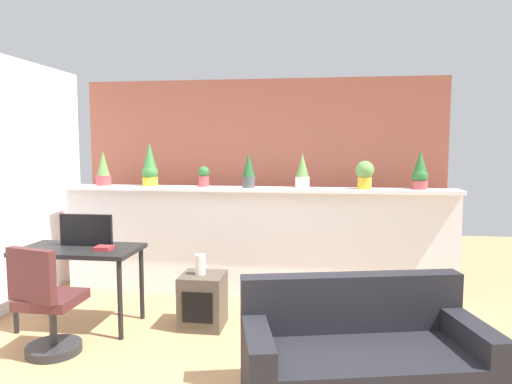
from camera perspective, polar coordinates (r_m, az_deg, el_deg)
The scene contains 18 objects.
ground_plane at distance 3.64m, azimuth -5.00°, elevation -22.17°, with size 12.00×12.00×0.00m, color tan.
divider_wall at distance 5.30m, azimuth -0.21°, elevation -6.29°, with size 4.40×0.16×1.20m, color white.
plant_shelf at distance 5.17m, azimuth -0.27°, elevation 0.33°, with size 4.40×0.31×0.04m, color white.
brick_wall_behind at distance 5.80m, azimuth 0.62°, elevation 1.26°, with size 4.40×0.10×2.50m, color #9E5442.
potted_plant_0 at distance 5.71m, azimuth -18.14°, elevation 2.58°, with size 0.17×0.17×0.40m.
potted_plant_1 at distance 5.48m, azimuth -12.83°, elevation 3.03°, with size 0.18×0.18×0.50m.
potted_plant_2 at distance 5.30m, azimuth -6.39°, elevation 1.96°, with size 0.13×0.13×0.23m.
potted_plant_3 at distance 5.12m, azimuth -0.89°, elevation 2.66°, with size 0.13×0.13×0.38m.
potted_plant_4 at distance 5.14m, azimuth 5.68°, elevation 2.50°, with size 0.16×0.16×0.38m.
potted_plant_5 at distance 5.09m, azimuth 13.13°, elevation 2.21°, with size 0.20×0.20×0.30m.
potted_plant_6 at distance 5.24m, azimuth 19.39°, elevation 2.32°, with size 0.16×0.16×0.41m.
desk at distance 4.70m, azimuth -20.74°, elevation -7.38°, with size 1.10×0.60×0.75m.
tv_monitor at distance 4.71m, azimuth -20.02°, elevation -4.40°, with size 0.51×0.04×0.30m, color black.
office_chair at distance 4.22m, azimuth -24.18°, elevation -12.91°, with size 0.49×0.49×0.91m.
side_cube_shelf at distance 4.52m, azimuth -6.52°, elevation -13.03°, with size 0.40×0.41×0.50m.
vase_on_shelf at distance 4.43m, azimuth -6.83°, elevation -8.78°, with size 0.10×0.10×0.19m, color silver.
book_on_desk at distance 4.50m, azimuth -18.10°, elevation -6.52°, with size 0.15×0.13×0.04m, color #B22D33.
couch at distance 3.34m, azimuth 12.81°, elevation -19.53°, with size 1.69×1.10×0.80m.
Camera 1 is at (0.73, -3.13, 1.70)m, focal length 32.76 mm.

